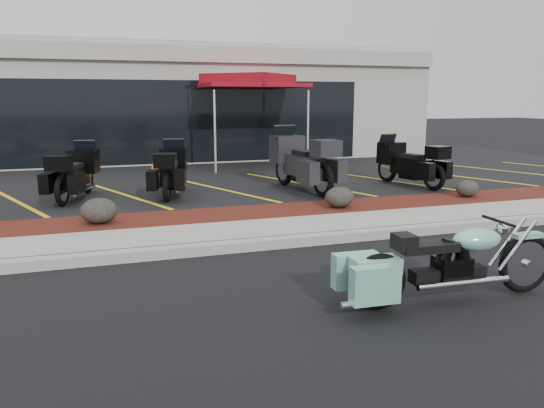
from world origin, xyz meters
name	(u,v)px	position (x,y,z in m)	size (l,w,h in m)	color
ground	(305,264)	(0.00, 0.00, 0.00)	(90.00, 90.00, 0.00)	black
curb	(283,242)	(0.00, 0.90, 0.07)	(24.00, 0.25, 0.15)	gray
sidewalk	(269,231)	(0.00, 1.60, 0.07)	(24.00, 1.20, 0.15)	gray
mulch_bed	(249,216)	(0.00, 2.80, 0.08)	(24.00, 1.20, 0.16)	#35120C
upper_lot	(197,176)	(0.00, 8.20, 0.07)	(26.00, 9.60, 0.15)	black
dealership_building	(166,104)	(0.00, 14.47, 2.01)	(18.00, 8.16, 4.00)	#9D988E
boulder_left	(99,211)	(-2.67, 2.70, 0.38)	(0.61, 0.51, 0.43)	black
boulder_mid	(339,197)	(1.76, 2.63, 0.36)	(0.57, 0.48, 0.41)	black
boulder_right	(467,188)	(4.87, 2.82, 0.34)	(0.51, 0.43, 0.36)	black
hero_cruiser	(526,255)	(2.00, -1.85, 0.47)	(2.64, 0.67, 0.93)	#7FC6B1
touring_black_front	(86,167)	(-2.89, 5.91, 0.75)	(2.05, 0.78, 1.19)	black
touring_black_mid	(174,164)	(-0.97, 5.71, 0.75)	(2.05, 0.78, 1.19)	black
touring_grey	(284,155)	(1.66, 5.57, 0.88)	(2.52, 0.96, 1.47)	#2A2A2E
touring_black_rear	(388,158)	(4.31, 5.22, 0.76)	(2.10, 0.80, 1.22)	black
traffic_cone	(154,168)	(-1.19, 8.03, 0.38)	(0.34, 0.34, 0.46)	#D56B07
popup_canopy	(249,83)	(1.96, 9.69, 2.71)	(3.80, 3.80, 2.82)	silver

